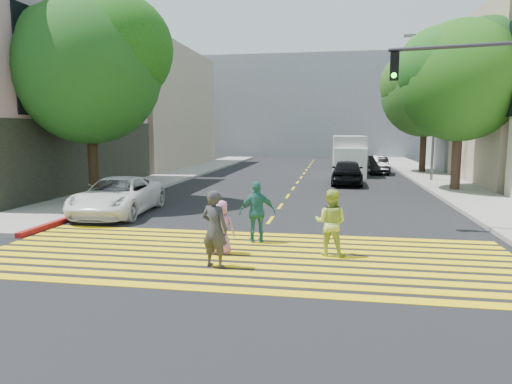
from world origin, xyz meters
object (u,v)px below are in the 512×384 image
(tree_left, at_px, (91,63))
(pedestrian_man, at_px, (215,229))
(tree_right_far, at_px, (427,88))
(dark_car_parked, at_px, (378,165))
(silver_car, at_px, (352,159))
(white_sedan, at_px, (118,196))
(tree_right_near, at_px, (463,74))
(pedestrian_child, at_px, (221,227))
(pedestrian_extra, at_px, (257,212))
(dark_car_near, at_px, (347,172))
(white_van, at_px, (349,157))
(pedestrian_woman, at_px, (331,223))
(traffic_signal, at_px, (489,105))

(tree_left, height_order, pedestrian_man, tree_left)
(tree_right_far, height_order, dark_car_parked, tree_right_far)
(tree_right_far, xyz_separation_m, silver_car, (-4.94, 5.77, -5.47))
(tree_right_far, relative_size, silver_car, 1.94)
(white_sedan, bearing_deg, tree_right_near, 27.68)
(pedestrian_child, bearing_deg, tree_right_near, -123.90)
(pedestrian_extra, relative_size, dark_car_parked, 0.44)
(tree_left, relative_size, pedestrian_child, 6.38)
(pedestrian_man, bearing_deg, dark_car_parked, -86.06)
(pedestrian_child, xyz_separation_m, dark_car_parked, (5.96, 23.32, -0.05))
(tree_right_near, relative_size, dark_car_near, 1.98)
(tree_left, height_order, white_van, tree_left)
(pedestrian_man, xyz_separation_m, pedestrian_woman, (2.61, 1.44, -0.05))
(tree_left, relative_size, pedestrian_man, 4.92)
(tree_left, xyz_separation_m, pedestrian_child, (7.40, -7.19, -5.26))
(white_van, bearing_deg, silver_car, 85.68)
(tree_left, bearing_deg, dark_car_parked, 50.35)
(pedestrian_woman, height_order, pedestrian_child, pedestrian_woman)
(tree_left, distance_m, pedestrian_man, 12.32)
(white_van, distance_m, traffic_signal, 19.05)
(tree_right_far, xyz_separation_m, white_sedan, (-14.43, -19.24, -5.46))
(white_sedan, bearing_deg, dark_car_parked, 54.69)
(pedestrian_man, bearing_deg, tree_left, -30.55)
(tree_right_far, relative_size, pedestrian_child, 6.59)
(dark_car_parked, bearing_deg, tree_left, -130.18)
(pedestrian_child, height_order, pedestrian_extra, pedestrian_extra)
(pedestrian_man, bearing_deg, pedestrian_child, -66.08)
(tree_left, bearing_deg, dark_car_near, 38.49)
(silver_car, distance_m, traffic_signal, 26.67)
(tree_right_near, distance_m, traffic_signal, 10.55)
(traffic_signal, bearing_deg, pedestrian_woman, -135.49)
(tree_right_near, height_order, pedestrian_woman, tree_right_near)
(white_sedan, height_order, white_van, white_van)
(pedestrian_woman, bearing_deg, tree_right_far, -92.73)
(pedestrian_woman, bearing_deg, silver_car, -80.40)
(white_sedan, relative_size, dark_car_parked, 1.28)
(pedestrian_man, relative_size, white_van, 0.31)
(pedestrian_child, relative_size, pedestrian_extra, 0.80)
(tree_right_near, xyz_separation_m, pedestrian_woman, (-6.28, -13.32, -5.07))
(white_sedan, bearing_deg, pedestrian_child, -46.81)
(tree_left, relative_size, dark_car_near, 2.00)
(pedestrian_woman, bearing_deg, pedestrian_extra, -14.43)
(pedestrian_child, relative_size, traffic_signal, 0.23)
(tree_right_far, bearing_deg, silver_car, 130.58)
(dark_car_near, height_order, white_van, white_van)
(pedestrian_man, xyz_separation_m, dark_car_parked, (5.83, 24.46, -0.25))
(dark_car_near, bearing_deg, pedestrian_woman, 88.23)
(pedestrian_extra, bearing_deg, white_van, -113.37)
(silver_car, bearing_deg, tree_right_near, 109.87)
(pedestrian_man, distance_m, pedestrian_woman, 2.99)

